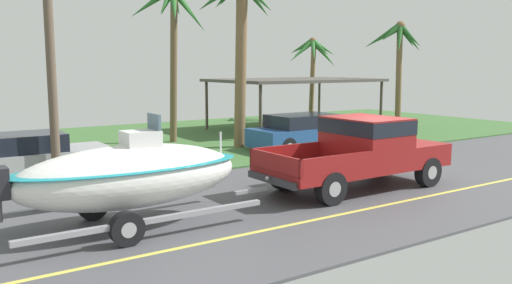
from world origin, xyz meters
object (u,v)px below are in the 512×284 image
(boat_on_trailer, at_px, (130,176))
(palm_tree_near_left, at_px, (398,44))
(parked_sedan_near, at_px, (20,159))
(pickup_truck_towing, at_px, (365,149))
(palm_tree_far_right, at_px, (173,18))
(carport_awning, at_px, (294,81))
(parked_sedan_far, at_px, (306,132))
(palm_tree_near_right, at_px, (241,16))
(palm_tree_mid, at_px, (313,55))
(utility_pole, at_px, (49,27))

(boat_on_trailer, height_order, palm_tree_near_left, palm_tree_near_left)
(boat_on_trailer, bearing_deg, parked_sedan_near, 99.72)
(parked_sedan_near, bearing_deg, boat_on_trailer, -80.28)
(boat_on_trailer, height_order, parked_sedan_near, boat_on_trailer)
(pickup_truck_towing, bearing_deg, palm_tree_far_right, 93.34)
(pickup_truck_towing, distance_m, carport_awning, 13.14)
(parked_sedan_far, height_order, palm_tree_far_right, palm_tree_far_right)
(boat_on_trailer, distance_m, palm_tree_far_right, 12.68)
(parked_sedan_far, relative_size, palm_tree_far_right, 0.71)
(pickup_truck_towing, xyz_separation_m, parked_sedan_near, (-7.56, 5.79, -0.38))
(boat_on_trailer, distance_m, palm_tree_near_right, 11.35)
(palm_tree_mid, bearing_deg, pickup_truck_towing, -125.48)
(palm_tree_near_left, bearing_deg, boat_on_trailer, -152.62)
(parked_sedan_near, height_order, palm_tree_near_right, palm_tree_near_right)
(palm_tree_near_left, height_order, palm_tree_far_right, palm_tree_far_right)
(palm_tree_far_right, xyz_separation_m, utility_pole, (-6.25, -5.73, -0.95))
(palm_tree_mid, bearing_deg, parked_sedan_far, -131.09)
(palm_tree_far_right, bearing_deg, palm_tree_near_right, -62.49)
(boat_on_trailer, xyz_separation_m, parked_sedan_far, (9.52, 6.05, -0.40))
(palm_tree_mid, bearing_deg, palm_tree_far_right, -159.12)
(palm_tree_near_left, relative_size, palm_tree_near_right, 0.82)
(pickup_truck_towing, height_order, parked_sedan_far, pickup_truck_towing)
(carport_awning, height_order, palm_tree_far_right, palm_tree_far_right)
(parked_sedan_near, relative_size, palm_tree_far_right, 0.73)
(palm_tree_near_right, height_order, utility_pole, utility_pole)
(pickup_truck_towing, xyz_separation_m, utility_pole, (-6.86, 4.67, 3.19))
(utility_pole, bearing_deg, palm_tree_far_right, 42.51)
(boat_on_trailer, xyz_separation_m, palm_tree_mid, (16.99, 14.61, 2.82))
(palm_tree_near_left, bearing_deg, pickup_truck_towing, -141.48)
(palm_tree_mid, xyz_separation_m, palm_tree_far_right, (-11.02, -4.20, 1.30))
(boat_on_trailer, relative_size, palm_tree_near_left, 1.07)
(parked_sedan_near, relative_size, carport_awning, 0.60)
(palm_tree_near_left, height_order, utility_pole, utility_pole)
(parked_sedan_far, relative_size, palm_tree_mid, 0.95)
(parked_sedan_near, relative_size, utility_pole, 0.59)
(palm_tree_mid, distance_m, utility_pole, 19.93)
(carport_awning, bearing_deg, utility_pole, -153.51)
(palm_tree_near_left, bearing_deg, palm_tree_mid, 110.62)
(boat_on_trailer, bearing_deg, palm_tree_far_right, 60.18)
(palm_tree_far_right, distance_m, utility_pole, 8.54)
(parked_sedan_far, bearing_deg, palm_tree_near_right, 144.14)
(pickup_truck_towing, distance_m, palm_tree_near_right, 8.62)
(parked_sedan_far, bearing_deg, utility_pole, -172.00)
(parked_sedan_far, relative_size, palm_tree_near_left, 0.83)
(utility_pole, bearing_deg, palm_tree_near_right, 20.39)
(palm_tree_mid, relative_size, palm_tree_far_right, 0.74)
(boat_on_trailer, height_order, utility_pole, utility_pole)
(palm_tree_near_right, xyz_separation_m, palm_tree_mid, (9.53, 7.06, -1.22))
(palm_tree_near_left, bearing_deg, parked_sedan_near, -168.71)
(parked_sedan_far, bearing_deg, parked_sedan_near, -178.59)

